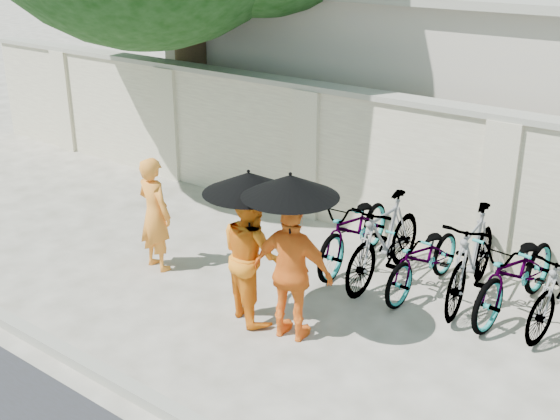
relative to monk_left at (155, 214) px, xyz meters
The scene contains 13 objects.
ground 1.73m from the monk_left, 14.51° to the right, with size 80.00×80.00×0.00m, color beige.
kerb 2.67m from the monk_left, 54.27° to the right, with size 40.00×0.16×0.12m, color gray.
compound_wall 3.77m from the monk_left, 48.32° to the left, with size 20.00×0.30×2.00m, color beige.
monk_left is the anchor object (origin of this frame).
monk_center 1.83m from the monk_left, ahead, with size 0.76×0.59×1.57m, color orange.
parasol_center 2.10m from the monk_left, ahead, with size 1.00×1.00×0.90m.
monk_right 2.47m from the monk_left, ahead, with size 0.92×0.38×1.57m, color orange.
parasol_right 2.70m from the monk_left, ahead, with size 1.01×1.01×1.02m.
bike_0 2.64m from the monk_left, 40.24° to the left, with size 0.67×1.92×1.01m, color #AAAAAA.
bike_1 2.97m from the monk_left, 30.69° to the left, with size 0.53×1.86×1.12m, color #AAAAAA.
bike_2 3.47m from the monk_left, 26.77° to the left, with size 0.59×1.70×0.89m, color #AAAAAA.
bike_3 4.01m from the monk_left, 24.90° to the left, with size 0.54×1.89×1.14m, color #AAAAAA.
bike_4 4.52m from the monk_left, 22.48° to the left, with size 0.68×1.94×1.02m, color #AAAAAA.
Camera 1 is at (4.94, -5.27, 4.15)m, focal length 45.00 mm.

